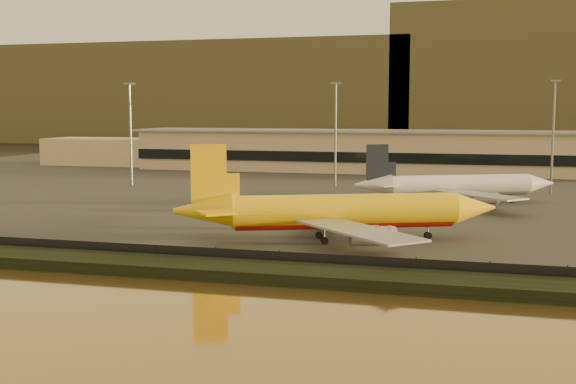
{
  "coord_description": "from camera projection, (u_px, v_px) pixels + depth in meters",
  "views": [
    {
      "loc": [
        24.82,
        -93.63,
        19.1
      ],
      "look_at": [
        -3.68,
        12.0,
        6.53
      ],
      "focal_mm": 45.0,
      "sensor_mm": 36.0,
      "label": 1
    }
  ],
  "objects": [
    {
      "name": "gse_vehicle_white",
      "position": [
        219.0,
        206.0,
        134.48
      ],
      "size": [
        5.01,
        3.59,
        2.06
      ],
      "primitive_type": "cube",
      "rotation": [
        0.0,
        0.0,
        -0.38
      ],
      "color": "silver",
      "rests_on": "tarmac"
    },
    {
      "name": "gse_vehicle_yellow",
      "position": [
        373.0,
        217.0,
        121.08
      ],
      "size": [
        4.14,
        2.64,
        1.72
      ],
      "primitive_type": "cube",
      "rotation": [
        0.0,
        0.0,
        -0.26
      ],
      "color": "yellow",
      "rests_on": "tarmac"
    },
    {
      "name": "distant_hills",
      "position": [
        405.0,
        88.0,
        426.31
      ],
      "size": [
        470.0,
        160.0,
        70.0
      ],
      "color": "brown",
      "rests_on": "ground"
    },
    {
      "name": "terminal_building",
      "position": [
        350.0,
        151.0,
        221.88
      ],
      "size": [
        202.0,
        25.0,
        12.6
      ],
      "color": "tan",
      "rests_on": "tarmac"
    },
    {
      "name": "embankment",
      "position": [
        253.0,
        272.0,
        82.03
      ],
      "size": [
        320.0,
        7.0,
        1.4
      ],
      "primitive_type": "cube",
      "color": "black",
      "rests_on": "ground"
    },
    {
      "name": "white_narrowbody_jet",
      "position": [
        457.0,
        186.0,
        144.65
      ],
      "size": [
        39.81,
        37.64,
        12.09
      ],
      "rotation": [
        0.0,
        0.0,
        0.43
      ],
      "color": "silver",
      "rests_on": "tarmac"
    },
    {
      "name": "perimeter_fence",
      "position": [
        263.0,
        260.0,
        85.8
      ],
      "size": [
        300.0,
        0.05,
        2.2
      ],
      "primitive_type": "cube",
      "color": "black",
      "rests_on": "tarmac"
    },
    {
      "name": "dhl_cargo_jet",
      "position": [
        339.0,
        212.0,
        103.46
      ],
      "size": [
        45.16,
        42.74,
        14.1
      ],
      "rotation": [
        0.0,
        0.0,
        0.4
      ],
      "color": "yellow",
      "rests_on": "tarmac"
    },
    {
      "name": "apron_light_masts",
      "position": [
        439.0,
        124.0,
        164.68
      ],
      "size": [
        152.2,
        12.2,
        25.4
      ],
      "color": "slate",
      "rests_on": "tarmac"
    },
    {
      "name": "tarmac",
      "position": [
        384.0,
        182.0,
        189.52
      ],
      "size": [
        320.0,
        220.0,
        0.2
      ],
      "primitive_type": "cube",
      "color": "#2D2D2D",
      "rests_on": "ground"
    },
    {
      "name": "ground",
      "position": [
        291.0,
        250.0,
        98.41
      ],
      "size": [
        900.0,
        900.0,
        0.0
      ],
      "primitive_type": "plane",
      "color": "black",
      "rests_on": "ground"
    }
  ]
}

